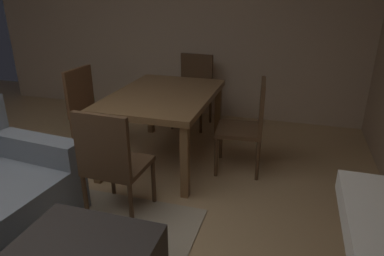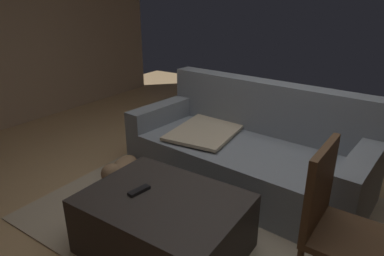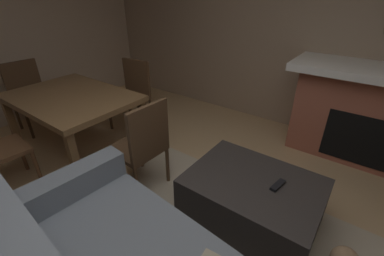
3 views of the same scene
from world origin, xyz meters
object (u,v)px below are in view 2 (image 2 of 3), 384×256
(dining_chair_west, at_px, (336,219))
(couch, at_px, (248,151))
(small_dog, at_px, (121,172))
(tv_remote, at_px, (139,191))
(ottoman_coffee_table, at_px, (164,224))

(dining_chair_west, bearing_deg, couch, 135.03)
(couch, bearing_deg, small_dog, -138.58)
(tv_remote, bearing_deg, small_dog, 154.53)
(ottoman_coffee_table, distance_m, small_dog, 0.90)
(tv_remote, distance_m, dining_chair_west, 1.22)
(ottoman_coffee_table, bearing_deg, tv_remote, -167.59)
(small_dog, bearing_deg, couch, 41.42)
(couch, relative_size, dining_chair_west, 2.38)
(tv_remote, relative_size, dining_chair_west, 0.17)
(tv_remote, height_order, small_dog, tv_remote)
(couch, height_order, tv_remote, couch)
(ottoman_coffee_table, distance_m, tv_remote, 0.29)
(dining_chair_west, height_order, small_dog, dining_chair_west)
(couch, bearing_deg, ottoman_coffee_table, -93.39)
(tv_remote, bearing_deg, ottoman_coffee_table, 22.13)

